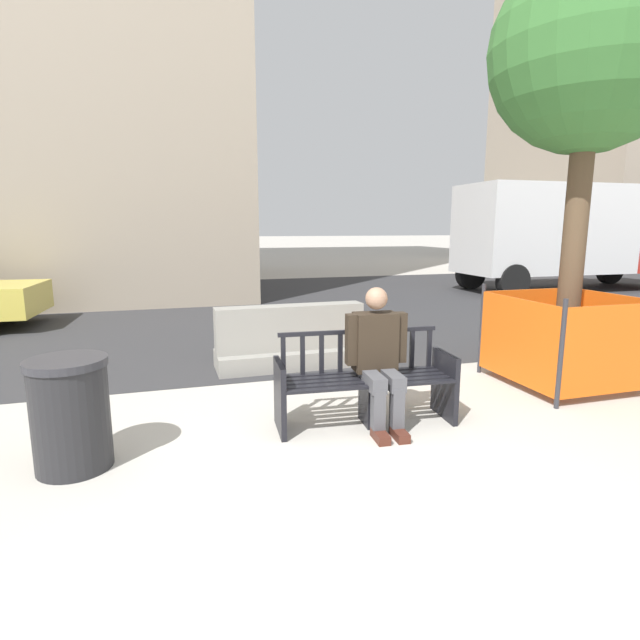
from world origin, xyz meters
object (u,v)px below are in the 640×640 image
(street_tree, at_px, (592,54))
(trash_bin, at_px, (71,414))
(construction_fence, at_px, (565,337))
(jersey_barrier_centre, at_px, (290,342))
(seated_person, at_px, (378,354))
(street_bench, at_px, (365,383))
(delivery_truck, at_px, (566,233))

(street_tree, bearing_deg, trash_bin, -172.87)
(construction_fence, bearing_deg, trash_bin, -172.87)
(construction_fence, bearing_deg, jersey_barrier_centre, 150.44)
(seated_person, bearing_deg, street_bench, 148.08)
(construction_fence, bearing_deg, delivery_truck, 47.83)
(seated_person, xyz_separation_m, construction_fence, (2.65, 0.53, -0.11))
(seated_person, relative_size, jersey_barrier_centre, 0.65)
(street_bench, xyz_separation_m, street_tree, (2.76, 0.47, 3.31))
(street_bench, xyz_separation_m, construction_fence, (2.76, 0.47, 0.18))
(street_tree, relative_size, construction_fence, 3.40)
(street_bench, distance_m, street_tree, 4.33)
(construction_fence, bearing_deg, street_bench, -170.35)
(delivery_truck, height_order, trash_bin, delivery_truck)
(seated_person, bearing_deg, delivery_truck, 40.36)
(jersey_barrier_centre, bearing_deg, street_tree, -29.56)
(street_bench, bearing_deg, trash_bin, -175.66)
(street_bench, bearing_deg, jersey_barrier_centre, 95.68)
(seated_person, relative_size, construction_fence, 0.92)
(street_bench, relative_size, delivery_truck, 0.25)
(street_tree, relative_size, delivery_truck, 0.71)
(street_tree, bearing_deg, jersey_barrier_centre, 150.44)
(street_bench, relative_size, construction_fence, 1.21)
(seated_person, height_order, construction_fence, seated_person)
(construction_fence, relative_size, delivery_truck, 0.21)
(street_bench, height_order, seated_person, seated_person)
(trash_bin, bearing_deg, street_tree, 7.13)
(jersey_barrier_centre, xyz_separation_m, street_tree, (2.97, -1.69, 3.36))
(seated_person, height_order, trash_bin, seated_person)
(jersey_barrier_centre, bearing_deg, trash_bin, -134.50)
(seated_person, distance_m, trash_bin, 2.64)
(jersey_barrier_centre, relative_size, street_tree, 0.42)
(jersey_barrier_centre, height_order, delivery_truck, delivery_truck)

